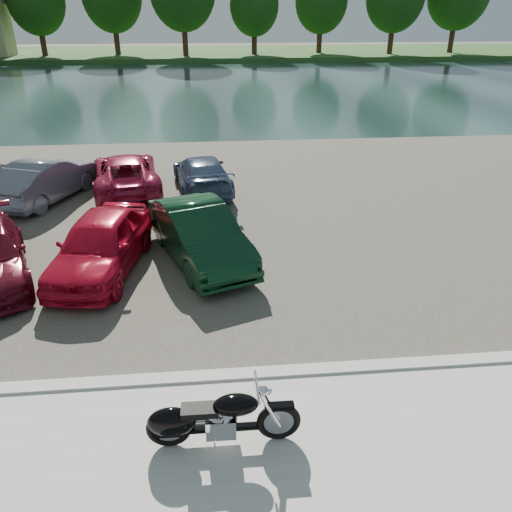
{
  "coord_description": "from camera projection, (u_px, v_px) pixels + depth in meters",
  "views": [
    {
      "loc": [
        -0.53,
        -5.12,
        6.05
      ],
      "look_at": [
        0.41,
        4.78,
        1.1
      ],
      "focal_mm": 35.0,
      "sensor_mm": 36.0,
      "label": 1
    }
  ],
  "objects": [
    {
      "name": "car_4",
      "position": [
        101.0,
        244.0,
        12.44
      ],
      "size": [
        2.42,
        4.58,
        1.49
      ],
      "primitive_type": "imported",
      "rotation": [
        0.0,
        0.0,
        -0.16
      ],
      "color": "#B30B25",
      "rests_on": "parking_lot"
    },
    {
      "name": "car_9",
      "position": [
        46.0,
        180.0,
        17.17
      ],
      "size": [
        3.04,
        4.64,
        1.44
      ],
      "primitive_type": "imported",
      "rotation": [
        0.0,
        0.0,
        2.76
      ],
      "color": "slate",
      "rests_on": "parking_lot"
    },
    {
      "name": "car_5",
      "position": [
        200.0,
        234.0,
        13.0
      ],
      "size": [
        3.04,
        4.75,
        1.48
      ],
      "primitive_type": "imported",
      "rotation": [
        0.0,
        0.0,
        0.36
      ],
      "color": "black",
      "rests_on": "parking_lot"
    },
    {
      "name": "car_10",
      "position": [
        126.0,
        173.0,
        18.08
      ],
      "size": [
        3.05,
        5.14,
        1.34
      ],
      "primitive_type": "imported",
      "rotation": [
        0.0,
        0.0,
        3.32
      ],
      "color": "#A31B3F",
      "rests_on": "parking_lot"
    },
    {
      "name": "river",
      "position": [
        213.0,
        87.0,
        42.96
      ],
      "size": [
        120.0,
        40.0,
        0.0
      ],
      "primitive_type": "cube",
      "color": "#1A3030",
      "rests_on": "ground"
    },
    {
      "name": "ground",
      "position": [
        259.0,
        469.0,
        7.31
      ],
      "size": [
        200.0,
        200.0,
        0.0
      ],
      "primitive_type": "plane",
      "color": "#595447",
      "rests_on": "ground"
    },
    {
      "name": "far_bank",
      "position": [
        209.0,
        53.0,
        71.35
      ],
      "size": [
        120.0,
        24.0,
        0.6
      ],
      "primitive_type": "cube",
      "color": "#26491A",
      "rests_on": "ground"
    },
    {
      "name": "car_11",
      "position": [
        202.0,
        174.0,
        18.08
      ],
      "size": [
        2.45,
        4.58,
        1.26
      ],
      "primitive_type": "imported",
      "rotation": [
        0.0,
        0.0,
        3.3
      ],
      "color": "#334464",
      "rests_on": "parking_lot"
    },
    {
      "name": "parking_lot",
      "position": [
        227.0,
        204.0,
        17.1
      ],
      "size": [
        60.0,
        18.0,
        0.04
      ],
      "primitive_type": "cube",
      "color": "#3E3A32",
      "rests_on": "ground"
    },
    {
      "name": "kerb",
      "position": [
        248.0,
        375.0,
        9.06
      ],
      "size": [
        60.0,
        0.3,
        0.14
      ],
      "primitive_type": "cube",
      "color": "#B2AFA8",
      "rests_on": "ground"
    },
    {
      "name": "motorcycle",
      "position": [
        209.0,
        419.0,
        7.42
      ],
      "size": [
        2.33,
        0.75,
        1.05
      ],
      "rotation": [
        0.0,
        0.0,
        -0.01
      ],
      "color": "black",
      "rests_on": "promenade"
    }
  ]
}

